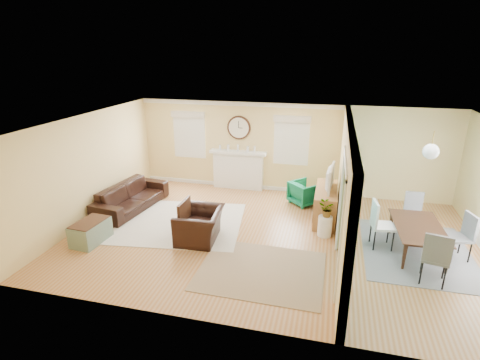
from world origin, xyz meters
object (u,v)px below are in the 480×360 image
Objects in this scene: eames_chair at (200,225)px; green_chair at (304,193)px; credenza at (325,204)px; sofa at (131,197)px; dining_table at (418,239)px.

green_chair is at bearing 137.07° from eames_chair.
sofa is at bearing -173.32° from credenza.
eames_chair is (2.35, -1.19, 0.02)m from sofa.
eames_chair reaches higher than dining_table.
dining_table is (2.52, -2.03, -0.02)m from green_chair.
eames_chair is at bearing -109.74° from sofa.
sofa is 2.11× the size of eames_chair.
eames_chair reaches higher than green_chair.
dining_table is (1.94, -1.17, -0.10)m from credenza.
credenza is at bearing 168.48° from green_chair.
eames_chair is 3.20m from credenza.
credenza is (0.59, -0.86, 0.08)m from green_chair.
credenza is 0.93× the size of dining_table.
green_chair is 0.45× the size of credenza.
green_chair is at bearing 124.35° from credenza.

